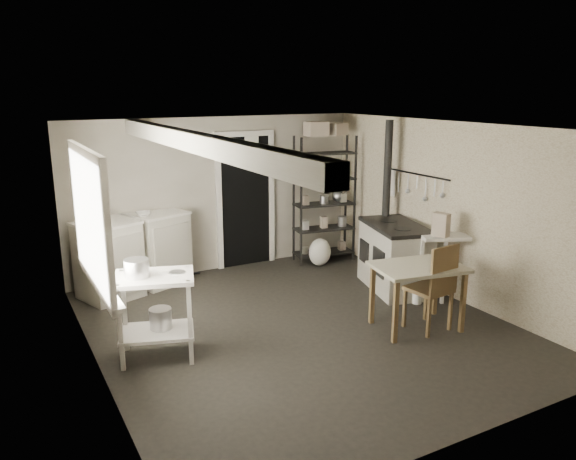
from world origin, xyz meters
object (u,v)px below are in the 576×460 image
base_cabinets (135,257)px  shelf_rack (324,202)px  prep_table (157,321)px  chair (429,289)px  flour_sack (320,251)px  stove (394,258)px  work_table (417,297)px  stockpot (137,272)px

base_cabinets → shelf_rack: bearing=-21.1°
prep_table → chair: 3.03m
prep_table → flour_sack: bearing=30.3°
base_cabinets → chair: chair is taller
base_cabinets → stove: base_cabinets is taller
work_table → chair: bearing=-40.2°
prep_table → shelf_rack: (3.30, 2.03, 0.55)m
base_cabinets → work_table: bearing=-67.6°
stockpot → flour_sack: 3.76m
shelf_rack → chair: bearing=-88.4°
shelf_rack → work_table: shelf_rack is taller
prep_table → stove: size_ratio=0.77×
base_cabinets → stove: 3.56m
stockpot → work_table: 3.13m
work_table → flour_sack: work_table is taller
stockpot → flour_sack: size_ratio=0.61×
base_cabinets → shelf_rack: size_ratio=0.78×
stove → prep_table: bearing=-157.8°
stockpot → work_table: (2.99, -0.75, -0.56)m
prep_table → base_cabinets: size_ratio=0.57×
stockpot → base_cabinets: 2.19m
work_table → shelf_rack: bearing=80.4°
shelf_rack → stockpot: bearing=-140.9°
stove → shelf_rack: bearing=110.0°
work_table → base_cabinets: bearing=131.7°
stove → chair: size_ratio=1.12×
base_cabinets → shelf_rack: shelf_rack is taller
prep_table → flour_sack: size_ratio=2.07×
shelf_rack → chair: (-0.37, -2.82, -0.46)m
base_cabinets → flour_sack: base_cabinets is taller
prep_table → stockpot: stockpot is taller
stockpot → shelf_rack: size_ratio=0.13×
base_cabinets → flour_sack: size_ratio=3.63×
chair → flour_sack: (0.16, 2.60, -0.24)m
prep_table → work_table: 2.92m
prep_table → work_table: (2.83, -0.71, -0.02)m
flour_sack → base_cabinets: bearing=173.6°
chair → flour_sack: bearing=80.3°
stockpot → base_cabinets: size_ratio=0.17×
shelf_rack → flour_sack: bearing=-124.0°
base_cabinets → flour_sack: 2.81m
flour_sack → shelf_rack: bearing=47.0°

